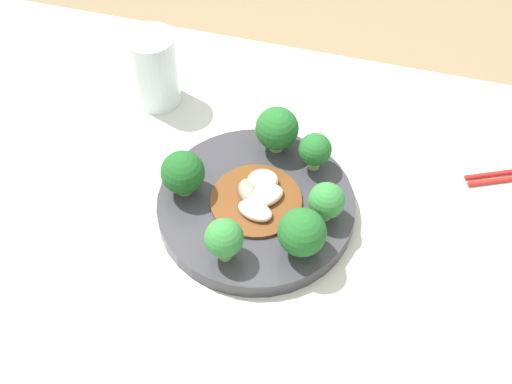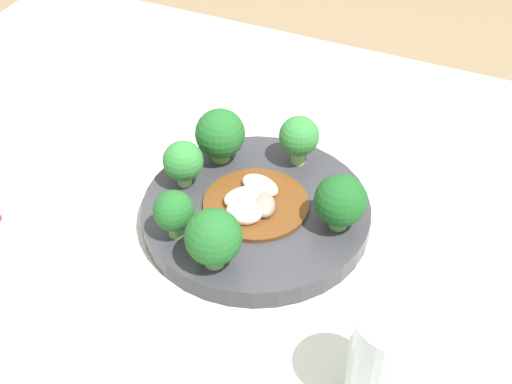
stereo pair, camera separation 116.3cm
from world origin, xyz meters
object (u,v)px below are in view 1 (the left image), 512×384
plate (256,207)px  broccoli_north (277,129)px  broccoli_west (183,173)px  broccoli_northeast (315,150)px  broccoli_east (327,201)px  broccoli_south (224,239)px  drinking_glass (154,69)px  broccoli_southeast (302,233)px  stirfry_center (257,196)px

plate → broccoli_north: (0.00, 0.10, 0.05)m
plate → broccoli_west: bearing=-176.1°
broccoli_northeast → broccoli_west: bearing=-151.5°
broccoli_east → broccoli_northeast: (-0.03, 0.08, 0.00)m
broccoli_west → broccoli_south: bearing=-46.6°
broccoli_northeast → drinking_glass: bearing=160.4°
broccoli_southeast → broccoli_south: bearing=-159.6°
broccoli_southeast → broccoli_northeast: (-0.01, 0.14, -0.00)m
plate → broccoli_southeast: size_ratio=3.79×
broccoli_north → broccoli_west: broccoli_north is taller
broccoli_west → broccoli_south: broccoli_west is taller
plate → drinking_glass: size_ratio=2.19×
broccoli_east → broccoli_northeast: 0.08m
broccoli_north → broccoli_northeast: broccoli_north is taller
plate → stirfry_center: size_ratio=2.17×
plate → broccoli_west: (-0.09, -0.01, 0.05)m
broccoli_north → broccoli_south: bearing=-95.3°
broccoli_southeast → broccoli_northeast: 0.14m
broccoli_northeast → broccoli_east: bearing=-68.2°
broccoli_east → broccoli_south: size_ratio=0.90×
broccoli_east → drinking_glass: size_ratio=0.48×
plate → broccoli_east: bearing=-0.5°
broccoli_northeast → plate: bearing=-127.6°
broccoli_east → broccoli_west: size_ratio=0.87×
broccoli_north → broccoli_southeast: size_ratio=0.99×
plate → broccoli_southeast: broccoli_southeast is taller
broccoli_east → broccoli_south: broccoli_south is taller
broccoli_south → stirfry_center: bearing=80.7°
broccoli_east → broccoli_west: broccoli_west is taller
plate → broccoli_northeast: (0.06, 0.08, 0.05)m
broccoli_east → broccoli_northeast: size_ratio=1.00×
stirfry_center → drinking_glass: size_ratio=1.01×
broccoli_southeast → broccoli_south: (-0.09, -0.03, 0.00)m
plate → broccoli_east: (0.09, -0.00, 0.04)m
broccoli_north → drinking_glass: size_ratio=0.57×
broccoli_south → broccoli_north: bearing=84.7°
broccoli_south → drinking_glass: bearing=125.1°
broccoli_south → plate: bearing=80.9°
broccoli_southeast → broccoli_north: bearing=113.9°
broccoli_west → broccoli_northeast: bearing=28.5°
plate → broccoli_northeast: broccoli_northeast is taller
broccoli_west → broccoli_northeast: 0.18m
broccoli_west → broccoli_southeast: broccoli_southeast is taller
broccoli_west → stirfry_center: (0.10, 0.01, -0.03)m
broccoli_east → broccoli_south: bearing=-139.4°
broccoli_south → broccoli_southeast: bearing=20.4°
broccoli_southeast → stirfry_center: size_ratio=0.57×
drinking_glass → broccoli_south: bearing=-54.9°
broccoli_east → broccoli_southeast: (-0.02, -0.06, 0.00)m
broccoli_south → stirfry_center: broccoli_south is taller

